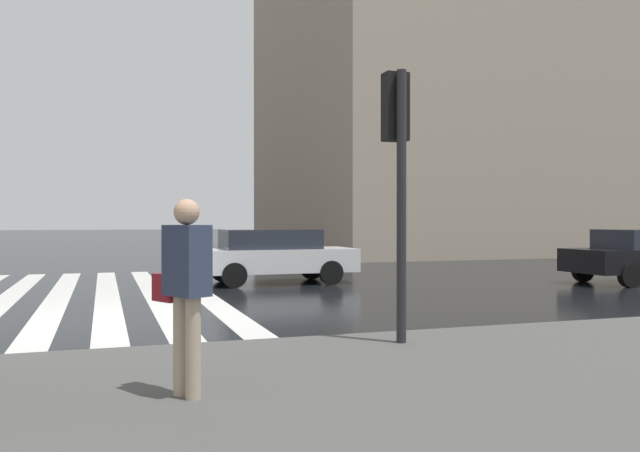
# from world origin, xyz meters

# --- Properties ---
(ground_plane) EXTENTS (220.00, 220.00, 0.00)m
(ground_plane) POSITION_xyz_m (0.00, 0.00, 0.00)
(ground_plane) COLOR black
(zebra_crossing) EXTENTS (13.00, 6.50, 0.01)m
(zebra_crossing) POSITION_xyz_m (4.00, 1.00, 0.00)
(zebra_crossing) COLOR silver
(zebra_crossing) RESTS_ON ground_plane
(haussmann_block_corner) EXTENTS (17.43, 22.10, 22.98)m
(haussmann_block_corner) POSITION_xyz_m (21.21, -20.14, 11.25)
(haussmann_block_corner) COLOR tan
(haussmann_block_corner) RESTS_ON ground_plane
(traffic_signal_post) EXTENTS (0.44, 0.30, 3.34)m
(traffic_signal_post) POSITION_xyz_m (-3.67, -3.38, 2.56)
(traffic_signal_post) COLOR #232326
(traffic_signal_post) RESTS_ON sidewalk_pavement
(car_white) EXTENTS (1.85, 4.10, 1.41)m
(car_white) POSITION_xyz_m (5.50, -4.15, 0.76)
(car_white) COLOR silver
(car_white) RESTS_ON ground_plane
(pedestrian_far_down_pavement) EXTENTS (0.64, 0.47, 1.68)m
(pedestrian_far_down_pavement) POSITION_xyz_m (-5.43, -0.57, 1.13)
(pedestrian_far_down_pavement) COLOR #2D3851
(pedestrian_far_down_pavement) RESTS_ON sidewalk_pavement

